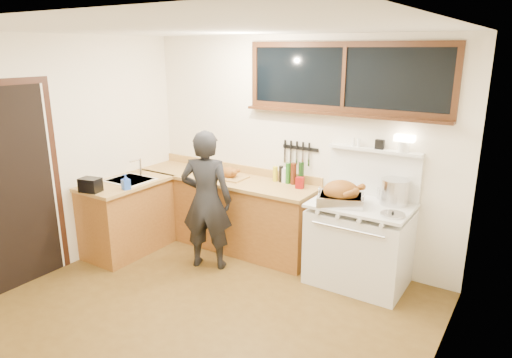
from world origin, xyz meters
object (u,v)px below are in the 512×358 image
Objects in this scene: vintage_stove at (360,242)px; cutting_board at (229,174)px; man at (207,200)px; roast_turkey at (341,195)px.

vintage_stove is 3.79× the size of cutting_board.
man is 0.62m from cutting_board.
vintage_stove is at bearing -0.57° from cutting_board.
man is at bearing -79.36° from cutting_board.
man is 3.79× the size of cutting_board.
man is 1.50m from roast_turkey.
cutting_board is at bearing 179.43° from vintage_stove.
vintage_stove is 0.58m from roast_turkey.
vintage_stove is at bearing 19.82° from man.
roast_turkey is (1.54, -0.16, 0.05)m from cutting_board.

